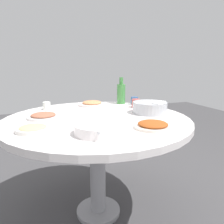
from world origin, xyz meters
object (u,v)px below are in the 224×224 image
at_px(dish_tofu_braise, 43,116).
at_px(green_bottle, 121,93).
at_px(dish_noodles, 33,129).
at_px(tea_cup_far, 47,106).
at_px(rice_bowl, 150,107).
at_px(dish_stirfry, 153,125).
at_px(tea_cup_near, 136,103).
at_px(soup_bowl, 98,129).
at_px(round_dining_table, 97,130).
at_px(dish_shrimp, 92,103).
at_px(tea_cup_side, 134,101).

relative_size(dish_tofu_braise, green_bottle, 0.89).
distance_m(dish_noodles, tea_cup_far, 0.61).
relative_size(rice_bowl, dish_stirfry, 1.19).
height_order(tea_cup_near, tea_cup_far, tea_cup_near).
xyz_separation_m(tea_cup_near, tea_cup_far, (0.17, 0.74, -0.01)).
bearing_deg(soup_bowl, tea_cup_far, 16.44).
bearing_deg(green_bottle, soup_bowl, 150.36).
relative_size(soup_bowl, tea_cup_far, 4.45).
bearing_deg(dish_stirfry, tea_cup_far, 35.80).
xyz_separation_m(dish_tofu_braise, dish_stirfry, (-0.47, -0.60, 0.00)).
bearing_deg(dish_tofu_braise, dish_noodles, 167.05).
bearing_deg(rice_bowl, round_dining_table, 89.90).
xyz_separation_m(dish_stirfry, green_bottle, (0.82, -0.13, 0.08)).
height_order(dish_shrimp, dish_tofu_braise, dish_shrimp).
distance_m(dish_noodles, tea_cup_side, 1.06).
xyz_separation_m(dish_tofu_braise, green_bottle, (0.35, -0.73, 0.08)).
height_order(round_dining_table, dish_shrimp, dish_shrimp).
distance_m(dish_shrimp, dish_tofu_braise, 0.57).
height_order(round_dining_table, tea_cup_far, tea_cup_far).
bearing_deg(rice_bowl, green_bottle, 6.71).
distance_m(soup_bowl, green_bottle, 0.94).
bearing_deg(dish_noodles, green_bottle, -50.87).
height_order(dish_noodles, green_bottle, green_bottle).
height_order(dish_shrimp, tea_cup_side, tea_cup_side).
height_order(soup_bowl, dish_noodles, soup_bowl).
relative_size(dish_shrimp, green_bottle, 0.99).
xyz_separation_m(dish_noodles, green_bottle, (0.65, -0.80, 0.09)).
bearing_deg(tea_cup_far, round_dining_table, -142.17).
bearing_deg(tea_cup_side, round_dining_table, 128.64).
bearing_deg(tea_cup_far, dish_tofu_braise, 172.82).
bearing_deg(dish_tofu_braise, green_bottle, -64.17).
bearing_deg(rice_bowl, dish_shrimp, 36.65).
bearing_deg(dish_stirfry, dish_noodles, 75.36).
height_order(round_dining_table, dish_noodles, dish_noodles).
height_order(dish_stirfry, tea_cup_near, tea_cup_near).
bearing_deg(dish_stirfry, dish_shrimp, 10.91).
relative_size(round_dining_table, dish_shrimp, 5.29).
distance_m(rice_bowl, dish_shrimp, 0.57).
height_order(round_dining_table, tea_cup_near, tea_cup_near).
bearing_deg(dish_shrimp, dish_tofu_braise, 128.64).
xyz_separation_m(rice_bowl, dish_tofu_braise, (0.11, 0.78, -0.03)).
height_order(dish_noodles, tea_cup_side, tea_cup_side).
bearing_deg(tea_cup_near, tea_cup_side, -21.19).
relative_size(soup_bowl, green_bottle, 1.10).
height_order(dish_noodles, tea_cup_far, tea_cup_far).
bearing_deg(rice_bowl, soup_bowl, 124.49).
height_order(rice_bowl, dish_noodles, rice_bowl).
distance_m(round_dining_table, dish_tofu_braise, 0.39).
xyz_separation_m(rice_bowl, green_bottle, (0.46, 0.05, 0.06)).
distance_m(dish_stirfry, tea_cup_side, 0.78).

